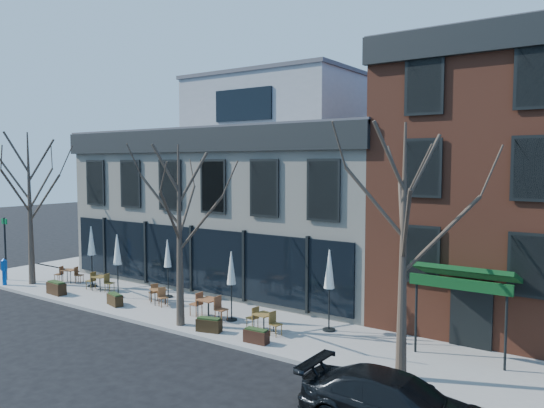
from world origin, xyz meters
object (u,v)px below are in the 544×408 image
Objects in this scene: parked_sedan at (397,405)px; umbrella_0 at (91,244)px; call_box at (4,271)px; cafe_set_0 at (69,274)px.

parked_sedan is 19.11m from umbrella_0.
parked_sedan is 3.46× the size of call_box.
call_box is at bearing -134.83° from cafe_set_0.
cafe_set_0 is at bearing 76.38° from parked_sedan.
umbrella_0 is at bearing 4.10° from cafe_set_0.
umbrella_0 reaches higher than cafe_set_0.
call_box is 0.87× the size of cafe_set_0.
umbrella_0 is (-18.37, 5.00, 1.64)m from parked_sedan.
call_box is (-22.42, 2.61, 0.19)m from parked_sedan.
parked_sedan is at bearing -15.24° from umbrella_0.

